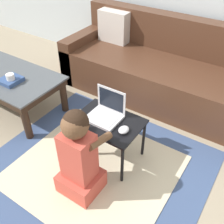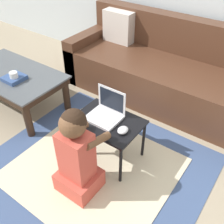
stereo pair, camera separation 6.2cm
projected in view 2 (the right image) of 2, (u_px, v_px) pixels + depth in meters
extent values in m
plane|color=gray|center=(100.00, 166.00, 2.20)|extent=(16.00, 16.00, 0.00)
cube|color=#3D517A|center=(94.00, 169.00, 2.17)|extent=(1.72, 1.58, 0.01)
cube|color=beige|center=(94.00, 169.00, 2.16)|extent=(1.24, 1.14, 0.00)
cube|color=#4C2D1E|center=(163.00, 80.00, 2.87)|extent=(2.18, 0.82, 0.43)
cube|color=#4C2D1E|center=(181.00, 35.00, 2.82)|extent=(2.18, 0.18, 0.39)
cube|color=#4C2D1E|center=(91.00, 52.00, 3.30)|extent=(0.16, 0.82, 0.54)
cube|color=beige|center=(118.00, 27.00, 3.05)|extent=(0.36, 0.14, 0.36)
cube|color=#4C5156|center=(12.00, 73.00, 2.64)|extent=(1.08, 0.61, 0.02)
cube|color=black|center=(13.00, 77.00, 2.66)|extent=(1.04, 0.59, 0.07)
cylinder|color=black|center=(28.00, 119.00, 2.38)|extent=(0.07, 0.07, 0.38)
cylinder|color=black|center=(7.00, 67.00, 3.14)|extent=(0.07, 0.07, 0.38)
cylinder|color=black|center=(66.00, 94.00, 2.70)|extent=(0.07, 0.07, 0.38)
cube|color=black|center=(108.00, 122.00, 2.06)|extent=(0.53, 0.39, 0.02)
cylinder|color=black|center=(73.00, 139.00, 2.18)|extent=(0.02, 0.02, 0.37)
cylinder|color=black|center=(121.00, 166.00, 1.96)|extent=(0.02, 0.02, 0.37)
cylinder|color=black|center=(98.00, 118.00, 2.40)|extent=(0.02, 0.02, 0.37)
cylinder|color=black|center=(143.00, 140.00, 2.18)|extent=(0.02, 0.02, 0.37)
cube|color=silver|center=(104.00, 118.00, 2.07)|extent=(0.26, 0.22, 0.02)
cube|color=silver|center=(102.00, 118.00, 2.05)|extent=(0.21, 0.13, 0.00)
cube|color=silver|center=(112.00, 100.00, 2.06)|extent=(0.26, 0.01, 0.21)
cube|color=black|center=(111.00, 100.00, 2.06)|extent=(0.22, 0.00, 0.17)
ellipsoid|color=silver|center=(123.00, 130.00, 1.94)|extent=(0.07, 0.09, 0.04)
cube|color=#CC4C3D|center=(79.00, 180.00, 1.98)|extent=(0.29, 0.27, 0.17)
cube|color=#CC4C3D|center=(76.00, 155.00, 1.81)|extent=(0.22, 0.18, 0.39)
sphere|color=brown|center=(73.00, 125.00, 1.64)|extent=(0.18, 0.18, 0.18)
sphere|color=black|center=(73.00, 122.00, 1.63)|extent=(0.17, 0.17, 0.17)
cylinder|color=brown|center=(75.00, 129.00, 1.87)|extent=(0.06, 0.25, 0.13)
cylinder|color=brown|center=(98.00, 141.00, 1.77)|extent=(0.06, 0.25, 0.13)
cylinder|color=white|center=(14.00, 77.00, 2.47)|extent=(0.08, 0.08, 0.09)
cube|color=#334C7F|center=(14.00, 78.00, 2.51)|extent=(0.18, 0.19, 0.04)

